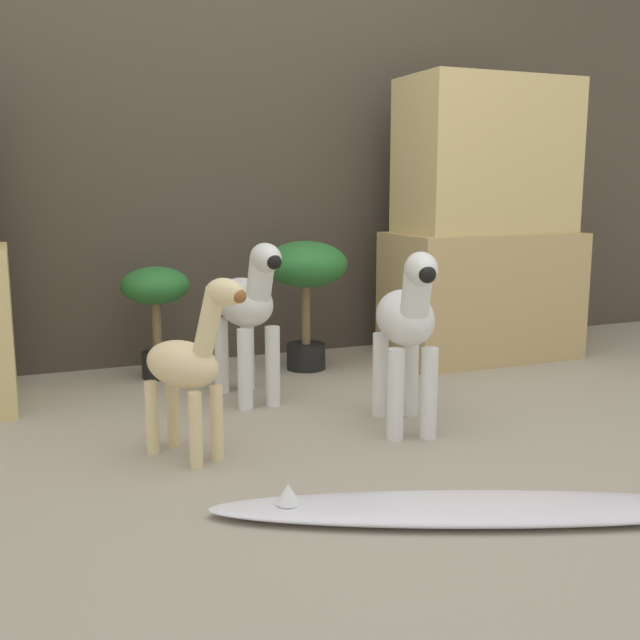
{
  "coord_description": "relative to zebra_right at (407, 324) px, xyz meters",
  "views": [
    {
      "loc": [
        -0.8,
        -1.81,
        0.82
      ],
      "look_at": [
        0.2,
        0.64,
        0.34
      ],
      "focal_mm": 42.0,
      "sensor_mm": 36.0,
      "label": 1
    }
  ],
  "objects": [
    {
      "name": "surfboard",
      "position": [
        -0.17,
        -0.67,
        -0.34
      ],
      "size": [
        1.32,
        0.69,
        0.09
      ],
      "color": "silver",
      "rests_on": "ground_plane"
    },
    {
      "name": "rock_pillar_right",
      "position": [
        0.87,
        0.85,
        0.25
      ],
      "size": [
        0.88,
        0.48,
        1.3
      ],
      "color": "tan",
      "rests_on": "ground_plane"
    },
    {
      "name": "giraffe_figurine",
      "position": [
        -0.73,
        0.0,
        -0.07
      ],
      "size": [
        0.29,
        0.39,
        0.56
      ],
      "color": "beige",
      "rests_on": "ground_plane"
    },
    {
      "name": "ground_plane",
      "position": [
        -0.4,
        -0.35,
        -0.36
      ],
      "size": [
        14.0,
        14.0,
        0.0
      ],
      "primitive_type": "plane",
      "color": "#9E937F"
    },
    {
      "name": "wall_back",
      "position": [
        -0.4,
        1.32,
        0.74
      ],
      "size": [
        6.4,
        0.08,
        2.2
      ],
      "color": "#473D33",
      "rests_on": "ground_plane"
    },
    {
      "name": "potted_palm_back",
      "position": [
        -0.0,
        0.92,
        0.06
      ],
      "size": [
        0.37,
        0.37,
        0.58
      ],
      "color": "black",
      "rests_on": "ground_plane"
    },
    {
      "name": "potted_palm_front",
      "position": [
        -0.65,
        1.02,
        -0.01
      ],
      "size": [
        0.29,
        0.29,
        0.48
      ],
      "color": "black",
      "rests_on": "ground_plane"
    },
    {
      "name": "zebra_left",
      "position": [
        -0.39,
        0.53,
        0.0
      ],
      "size": [
        0.21,
        0.49,
        0.62
      ],
      "color": "silver",
      "rests_on": "ground_plane"
    },
    {
      "name": "zebra_right",
      "position": [
        0.0,
        0.0,
        0.0
      ],
      "size": [
        0.28,
        0.5,
        0.62
      ],
      "color": "silver",
      "rests_on": "ground_plane"
    }
  ]
}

